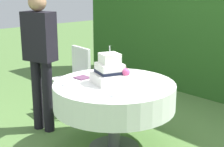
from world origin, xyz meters
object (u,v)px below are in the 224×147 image
Objects in this scene: napkin_stack at (82,78)px; garden_chair at (75,74)px; serving_plate_near at (68,84)px; serving_plate_far at (117,95)px; wedding_cake at (110,72)px; cake_table at (114,95)px; standing_person at (40,54)px; serving_plate_left at (98,71)px.

garden_chair reaches higher than napkin_stack.
serving_plate_far is (0.57, 0.13, 0.00)m from serving_plate_near.
serving_plate_far is 0.67m from napkin_stack.
wedding_cake reaches higher than napkin_stack.
serving_plate_near is at bearing -126.92° from cake_table.
standing_person reaches higher than wedding_cake.
serving_plate_near is at bearing -70.69° from napkin_stack.
serving_plate_near is 0.68m from standing_person.
wedding_cake is at bearing 15.75° from standing_person.
serving_plate_near is 1.09m from garden_chair.
wedding_cake is 0.93m from standing_person.
standing_person is at bearing -163.05° from cake_table.
napkin_stack is (-0.66, 0.12, -0.00)m from serving_plate_far.
napkin_stack is 0.09× the size of standing_person.
wedding_cake is at bearing 15.27° from napkin_stack.
cake_table is at bearing 45.18° from wedding_cake.
cake_table is 1.14m from garden_chair.
cake_table is at bearing 18.35° from napkin_stack.
cake_table is 9.08× the size of serving_plate_near.
serving_plate_far is at bearing -33.62° from wedding_cake.
garden_chair is (-1.09, 0.32, -0.05)m from cake_table.
napkin_stack is at bearing -73.80° from serving_plate_left.
serving_plate_far is at bearing 12.34° from serving_plate_near.
serving_plate_far is (0.32, -0.22, -0.11)m from wedding_cake.
garden_chair reaches higher than serving_plate_far.
serving_plate_far is 1.24m from standing_person.
napkin_stack is (-0.37, -0.12, 0.14)m from cake_table.
garden_chair is at bearing 167.16° from serving_plate_left.
garden_chair reaches higher than serving_plate_left.
standing_person is at bearing 172.23° from serving_plate_near.
standing_person reaches higher than serving_plate_far.
napkin_stack is (-0.34, -0.09, -0.11)m from wedding_cake.
serving_plate_near is 0.26m from napkin_stack.
standing_person reaches higher than cake_table.
napkin_stack is at bearing -31.37° from garden_chair.
standing_person is (-1.22, -0.04, 0.20)m from serving_plate_far.
wedding_cake reaches higher than serving_plate_far.
wedding_cake is 2.95× the size of serving_plate_near.
garden_chair is (-0.73, 0.45, -0.19)m from napkin_stack.
napkin_stack reaches higher than cake_table.
serving_plate_far is 0.09× the size of standing_person.
garden_chair is (-0.64, 0.15, -0.19)m from serving_plate_left.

